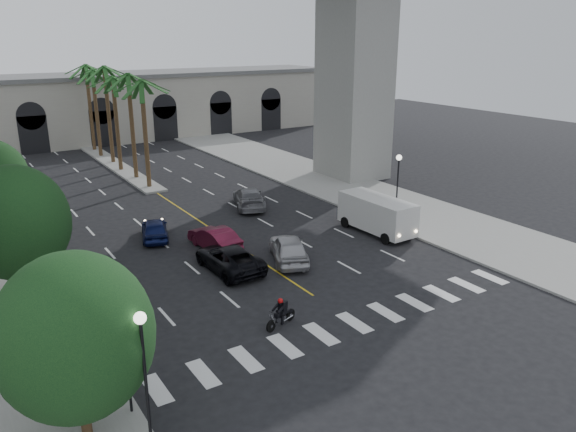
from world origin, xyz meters
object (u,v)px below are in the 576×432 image
object	(u,v)px
lamp_post_left_near	(145,373)
traffic_signal_near	(126,355)
lamp_post_right	(397,184)
car_c	(229,258)
cargo_van	(377,214)
traffic_signal_far	(97,310)
car_d	(249,198)
motorcycle_rider	(282,313)
car_a	(289,248)
car_b	(215,238)
lamp_post_left_far	(32,207)
car_e	(155,229)

from	to	relation	value
lamp_post_left_near	traffic_signal_near	distance (m)	2.60
lamp_post_right	car_c	xyz separation A→B (m)	(-13.63, -0.48, -2.47)
cargo_van	lamp_post_left_near	bearing A→B (deg)	-150.09
lamp_post_left_near	traffic_signal_far	world-z (taller)	lamp_post_left_near
traffic_signal_near	car_d	xyz separation A→B (m)	(16.14, 20.53, -1.71)
motorcycle_rider	car_a	xyz separation A→B (m)	(4.63, 6.63, 0.17)
car_c	cargo_van	distance (m)	11.76
car_d	traffic_signal_near	bearing A→B (deg)	73.40
car_b	car_c	xyz separation A→B (m)	(-0.73, -3.54, -0.00)
lamp_post_left_near	car_c	xyz separation A→B (m)	(9.17, 12.52, -2.47)
traffic_signal_near	car_a	size ratio (longest dim) A/B	0.74
traffic_signal_far	motorcycle_rider	world-z (taller)	traffic_signal_far
lamp_post_left_near	lamp_post_right	world-z (taller)	same
motorcycle_rider	car_d	size ratio (longest dim) A/B	0.36
car_d	motorcycle_rider	bearing A→B (deg)	87.50
traffic_signal_far	motorcycle_rider	distance (m)	8.48
car_a	cargo_van	bearing A→B (deg)	-149.61
lamp_post_left_near	car_b	distance (m)	19.03
lamp_post_left_near	lamp_post_right	distance (m)	26.25
lamp_post_left_far	cargo_van	world-z (taller)	lamp_post_left_far
lamp_post_left_near	traffic_signal_near	world-z (taller)	lamp_post_left_near
traffic_signal_far	motorcycle_rider	size ratio (longest dim) A/B	1.85
car_a	cargo_van	distance (m)	8.09
lamp_post_left_far	car_c	size ratio (longest dim) A/B	0.99
motorcycle_rider	lamp_post_left_far	bearing A→B (deg)	99.03
traffic_signal_near	car_b	xyz separation A→B (m)	(9.80, 13.56, -1.76)
lamp_post_left_far	traffic_signal_near	xyz separation A→B (m)	(0.10, -18.50, -0.71)
traffic_signal_near	car_b	bearing A→B (deg)	54.14
cargo_van	motorcycle_rider	bearing A→B (deg)	-150.43
lamp_post_left_near	motorcycle_rider	size ratio (longest dim) A/B	2.72
car_a	car_d	xyz separation A→B (m)	(3.34, 11.23, -0.04)
motorcycle_rider	cargo_van	world-z (taller)	cargo_van
traffic_signal_near	car_e	world-z (taller)	traffic_signal_near
lamp_post_left_near	cargo_van	bearing A→B (deg)	31.54
traffic_signal_near	car_a	distance (m)	15.91
car_c	lamp_post_left_far	bearing A→B (deg)	-43.99
car_c	lamp_post_left_near	bearing A→B (deg)	52.57
lamp_post_left_near	cargo_van	xyz separation A→B (m)	(20.90, 12.83, -1.81)
motorcycle_rider	cargo_van	distance (m)	14.79
traffic_signal_near	traffic_signal_far	distance (m)	4.00
car_e	cargo_van	size ratio (longest dim) A/B	0.71
car_a	lamp_post_left_far	bearing A→B (deg)	-12.38
car_d	traffic_signal_far	bearing A→B (deg)	67.25
lamp_post_left_far	traffic_signal_near	world-z (taller)	lamp_post_left_far
lamp_post_right	car_e	bearing A→B (deg)	155.72
traffic_signal_far	cargo_van	distance (m)	21.77
lamp_post_left_far	car_e	world-z (taller)	lamp_post_left_far
lamp_post_left_far	car_e	bearing A→B (deg)	-7.82
car_a	car_b	size ratio (longest dim) A/B	1.07
motorcycle_rider	car_d	world-z (taller)	car_d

